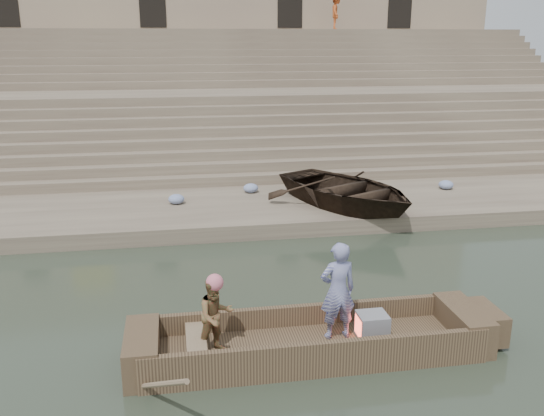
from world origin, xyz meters
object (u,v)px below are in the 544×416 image
object	(u,v)px
standing_man	(338,291)
pedestrian	(336,12)
rowing_man	(216,316)
television	(371,326)
main_rowboat	(310,349)
beached_rowboat	(347,190)

from	to	relation	value
standing_man	pedestrian	distance (m)	23.48
rowing_man	television	world-z (taller)	rowing_man
main_rowboat	pedestrian	size ratio (longest dim) A/B	2.92
main_rowboat	beached_rowboat	size ratio (longest dim) A/B	1.13
pedestrian	television	bearing A→B (deg)	-177.96
main_rowboat	standing_man	bearing A→B (deg)	13.71
pedestrian	standing_man	bearing A→B (deg)	-179.33
beached_rowboat	television	bearing A→B (deg)	-130.53
beached_rowboat	pedestrian	bearing A→B (deg)	48.68
rowing_man	main_rowboat	bearing A→B (deg)	-20.18
pedestrian	rowing_man	bearing A→B (deg)	176.30
beached_rowboat	pedestrian	size ratio (longest dim) A/B	2.59
standing_man	television	size ratio (longest dim) A/B	3.44
rowing_man	beached_rowboat	size ratio (longest dim) A/B	0.27
main_rowboat	rowing_man	xyz separation A→B (m)	(-1.45, -0.03, 0.70)
main_rowboat	beached_rowboat	bearing A→B (deg)	68.96
main_rowboat	standing_man	world-z (taller)	standing_man
rowing_man	pedestrian	size ratio (longest dim) A/B	0.69
standing_man	rowing_man	size ratio (longest dim) A/B	1.33
television	beached_rowboat	size ratio (longest dim) A/B	0.10
main_rowboat	television	world-z (taller)	television
beached_rowboat	pedestrian	distance (m)	16.80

